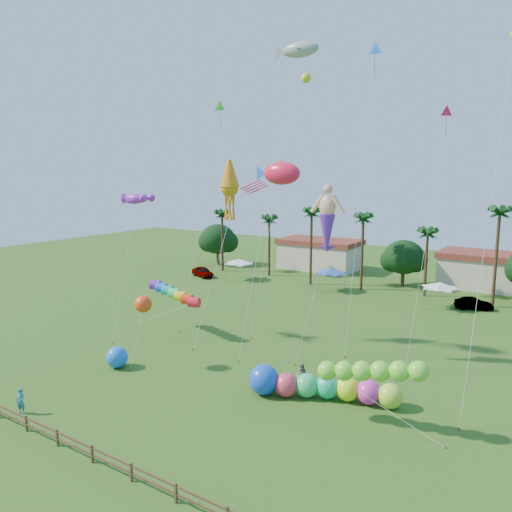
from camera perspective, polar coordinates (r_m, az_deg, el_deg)
The scene contains 22 objects.
ground at distance 33.75m, azimuth -9.83°, elevation -17.70°, with size 160.00×160.00×0.00m, color #285116.
tree_line at distance 68.80m, azimuth 18.33°, elevation -0.22°, with size 69.46×8.91×11.00m.
buildings_row at distance 76.73m, azimuth 14.62°, elevation -0.80°, with size 35.00×7.00×4.00m.
tent_row at distance 65.14m, azimuth 8.33°, elevation -1.73°, with size 31.00×4.00×0.60m.
fence at distance 29.94m, azimuth -18.25°, elevation -20.51°, with size 36.12×0.12×1.00m.
car_a at distance 74.59m, azimuth -6.09°, elevation -1.81°, with size 1.78×4.42×1.51m, color #4C4C54.
car_b at distance 61.81m, azimuth 23.61°, elevation -5.03°, with size 1.41×4.05×1.33m, color #4C4C54.
spectator_a at distance 36.61m, azimuth -25.30°, elevation -14.78°, with size 0.63×0.41×1.71m, color teal.
spectator_b at distance 37.10m, azimuth 5.24°, elevation -13.44°, with size 0.88×0.69×1.82m, color gray.
caterpillar_inflatable at distance 35.52m, azimuth 7.08°, elevation -14.58°, with size 10.28×5.00×2.14m.
blue_ball at distance 41.91m, azimuth -15.60°, elevation -11.08°, with size 1.72×1.72×1.72m, color blue.
rainbow_tube at distance 47.44m, azimuth -8.70°, elevation -4.97°, with size 10.03×1.80×4.06m.
green_worm at distance 32.25m, azimuth 8.16°, elevation -12.84°, with size 10.53×3.40×3.87m.
orange_ball_kite at distance 40.31m, azimuth -12.76°, elevation -5.39°, with size 1.60×2.17×5.84m.
merman_kite at distance 40.80m, azimuth 8.12°, elevation 3.76°, with size 2.32×3.97×13.94m.
fish_kite at distance 42.99m, azimuth 2.95°, elevation 9.41°, with size 5.43×6.86×16.37m.
shark_kite at distance 51.00m, azimuth 5.08°, elevation 22.45°, with size 5.20×7.66×27.72m.
squid_kite at distance 45.23m, azimuth -3.04°, elevation 7.78°, with size 2.35×5.97×16.59m.
lobster_kite at distance 47.96m, azimuth -13.74°, elevation 6.37°, with size 3.78×4.83×13.63m.
delta_kite_red at distance 42.45m, azimuth 20.85°, elevation 14.46°, with size 1.34×5.31×20.50m.
delta_kite_green at distance 49.92m, azimuth -4.27°, elevation 16.18°, with size 2.29×4.97×22.18m.
delta_kite_blue at distance 44.51m, azimuth 13.38°, elevation 21.52°, with size 1.39×3.66×25.87m.
Camera 1 is at (20.80, -21.68, 15.38)m, focal length 35.00 mm.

